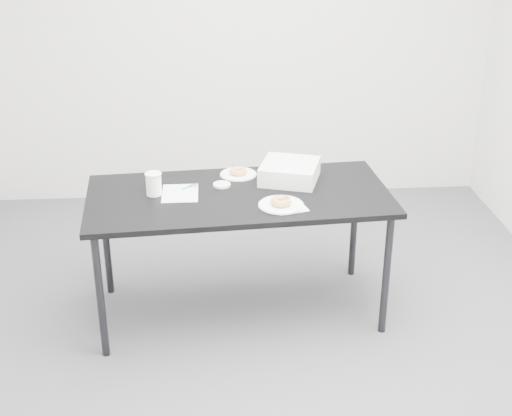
{
  "coord_description": "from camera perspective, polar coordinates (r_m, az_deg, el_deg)",
  "views": [
    {
      "loc": [
        -0.27,
        -3.51,
        2.4
      ],
      "look_at": [
        0.0,
        0.02,
        0.77
      ],
      "focal_mm": 50.0,
      "sensor_mm": 36.0,
      "label": 1
    }
  ],
  "objects": [
    {
      "name": "coffee_cup",
      "position": [
        4.05,
        -8.19,
        1.93
      ],
      "size": [
        0.09,
        0.09,
        0.13
      ],
      "primitive_type": "cylinder",
      "color": "white",
      "rests_on": "table"
    },
    {
      "name": "pen",
      "position": [
        4.15,
        -5.33,
        1.74
      ],
      "size": [
        0.09,
        0.09,
        0.01
      ],
      "primitive_type": "cylinder",
      "rotation": [
        0.0,
        1.57,
        0.74
      ],
      "color": "#0B7181",
      "rests_on": "scorecard"
    },
    {
      "name": "donut_near",
      "position": [
        3.88,
        2.02,
        0.55
      ],
      "size": [
        0.13,
        0.13,
        0.04
      ],
      "primitive_type": "torus",
      "rotation": [
        0.0,
        0.0,
        0.13
      ],
      "color": "#CB8640",
      "rests_on": "plate_near"
    },
    {
      "name": "table",
      "position": [
        4.07,
        -1.38,
        0.4
      ],
      "size": [
        1.77,
        0.92,
        0.78
      ],
      "rotation": [
        0.0,
        0.0,
        0.07
      ],
      "color": "black",
      "rests_on": "floor"
    },
    {
      "name": "donut_far",
      "position": [
        4.3,
        -1.43,
        2.96
      ],
      "size": [
        0.11,
        0.11,
        0.03
      ],
      "primitive_type": "torus",
      "rotation": [
        0.0,
        0.0,
        -0.09
      ],
      "color": "#CB8640",
      "rests_on": "plate_far"
    },
    {
      "name": "plate_near",
      "position": [
        3.89,
        2.01,
        0.24
      ],
      "size": [
        0.25,
        0.25,
        0.01
      ],
      "primitive_type": "cylinder",
      "color": "white",
      "rests_on": "napkin"
    },
    {
      "name": "plate_far",
      "position": [
        4.31,
        -1.42,
        2.71
      ],
      "size": [
        0.22,
        0.22,
        0.01
      ],
      "primitive_type": "cylinder",
      "color": "white",
      "rests_on": "table"
    },
    {
      "name": "wall_back",
      "position": [
        5.61,
        -1.59,
        13.94
      ],
      "size": [
        4.0,
        0.02,
        2.7
      ],
      "primitive_type": "cube",
      "color": "silver",
      "rests_on": "floor"
    },
    {
      "name": "cup_lid",
      "position": [
        4.15,
        -2.75,
        1.87
      ],
      "size": [
        0.1,
        0.1,
        0.01
      ],
      "primitive_type": "cylinder",
      "color": "white",
      "rests_on": "table"
    },
    {
      "name": "bakery_box",
      "position": [
        4.22,
        2.71,
        2.93
      ],
      "size": [
        0.4,
        0.4,
        0.11
      ],
      "primitive_type": "cube",
      "rotation": [
        0.0,
        0.0,
        -0.3
      ],
      "color": "silver",
      "rests_on": "table"
    },
    {
      "name": "floor",
      "position": [
        4.26,
        0.01,
        -9.57
      ],
      "size": [
        4.0,
        4.0,
        0.0
      ],
      "primitive_type": "plane",
      "color": "#48484D",
      "rests_on": "ground"
    },
    {
      "name": "scorecard",
      "position": [
        4.07,
        -6.1,
        1.19
      ],
      "size": [
        0.2,
        0.26,
        0.0
      ],
      "primitive_type": "cube",
      "rotation": [
        0.0,
        0.0,
        -0.01
      ],
      "color": "white",
      "rests_on": "table"
    },
    {
      "name": "napkin",
      "position": [
        3.88,
        2.65,
        0.09
      ],
      "size": [
        0.21,
        0.21,
        0.0
      ],
      "primitive_type": "cube",
      "rotation": [
        0.0,
        0.0,
        0.27
      ],
      "color": "white",
      "rests_on": "table"
    },
    {
      "name": "logo_patch",
      "position": [
        4.16,
        -5.06,
        1.78
      ],
      "size": [
        0.04,
        0.04,
        0.0
      ],
      "primitive_type": "cube",
      "rotation": [
        0.0,
        0.0,
        -0.01
      ],
      "color": "green",
      "rests_on": "scorecard"
    }
  ]
}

